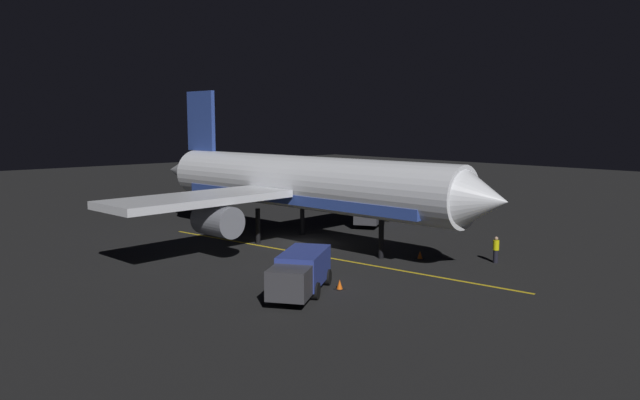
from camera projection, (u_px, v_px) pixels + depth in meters
ground_plane at (302, 244)px, 45.06m from camera, size 180.00×180.00×0.20m
apron_guide_stripe at (317, 256)px, 40.74m from camera, size 5.07×29.36×0.01m
airliner at (297, 184)px, 44.86m from camera, size 30.03×34.38×11.84m
baggage_truck at (301, 273)px, 31.50m from camera, size 6.00×5.02×2.21m
catering_truck at (373, 211)px, 53.16m from camera, size 6.28×4.85×2.36m
ground_crew_worker at (496, 249)px, 38.61m from camera, size 0.40×0.40×1.74m
traffic_cone_near_left at (420, 255)px, 39.78m from camera, size 0.50×0.50×0.55m
traffic_cone_near_right at (340, 285)px, 32.50m from camera, size 0.50×0.50×0.55m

